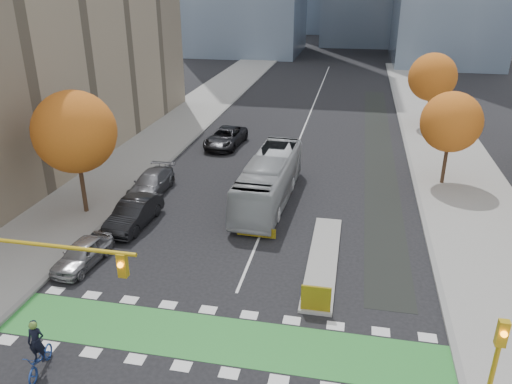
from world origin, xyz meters
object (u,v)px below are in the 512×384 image
at_px(tree_west, 75,132).
at_px(parked_car_d, 226,137).
at_px(hazard_board, 316,298).
at_px(traffic_signal_east, 497,354).
at_px(tree_east_far, 433,77).
at_px(traffic_signal_west, 9,264).
at_px(cyclist, 39,355).
at_px(parked_car_b, 134,213).
at_px(parked_car_a, 82,254).
at_px(bus, 269,180).
at_px(tree_east_near, 451,122).
at_px(parked_car_c, 151,183).

xyz_separation_m(tree_west, parked_car_d, (5.50, 15.79, -4.77)).
height_order(hazard_board, traffic_signal_east, traffic_signal_east).
xyz_separation_m(tree_east_far, traffic_signal_west, (-20.43, -38.51, -1.21)).
bearing_deg(cyclist, parked_car_b, 87.70).
relative_size(hazard_board, cyclist, 0.58).
bearing_deg(hazard_board, traffic_signal_west, -158.45).
distance_m(tree_east_far, parked_car_b, 34.27).
relative_size(parked_car_a, parked_car_d, 0.69).
bearing_deg(tree_east_far, bus, -120.71).
distance_m(cyclist, parked_car_a, 8.05).
bearing_deg(tree_east_near, parked_car_a, -142.33).
distance_m(hazard_board, cyclist, 11.97).
distance_m(hazard_board, parked_car_d, 25.82).
xyz_separation_m(tree_east_far, parked_car_a, (-21.32, -32.07, -4.52)).
bearing_deg(traffic_signal_east, parked_car_c, 139.71).
distance_m(hazard_board, bus, 12.93).
xyz_separation_m(tree_east_far, parked_car_c, (-21.50, -21.97, -4.46)).
distance_m(traffic_signal_west, cyclist, 3.79).
xyz_separation_m(tree_east_near, traffic_signal_west, (-19.93, -22.51, -0.83)).
xyz_separation_m(traffic_signal_west, traffic_signal_east, (18.43, 0.00, -1.30)).
bearing_deg(parked_car_a, tree_east_near, 43.05).
height_order(cyclist, bus, bus).
distance_m(tree_west, tree_east_near, 26.01).
bearing_deg(hazard_board, parked_car_a, 172.32).
distance_m(tree_east_near, traffic_signal_west, 30.08).
height_order(traffic_signal_west, cyclist, traffic_signal_west).
bearing_deg(hazard_board, tree_east_near, 65.80).
bearing_deg(tree_east_near, traffic_signal_east, -93.81).
bearing_deg(tree_east_near, hazard_board, -114.20).
distance_m(cyclist, parked_car_c, 17.96).
distance_m(hazard_board, tree_east_far, 35.13).
height_order(traffic_signal_west, traffic_signal_east, traffic_signal_west).
distance_m(cyclist, parked_car_b, 12.79).
distance_m(parked_car_b, parked_car_d, 16.93).
bearing_deg(tree_east_far, cyclist, -115.41).
bearing_deg(bus, parked_car_d, 120.41).
bearing_deg(traffic_signal_east, cyclist, -175.81).
height_order(tree_west, traffic_signal_east, tree_west).
bearing_deg(tree_west, cyclist, -67.78).
height_order(tree_west, tree_east_near, tree_west).
bearing_deg(tree_west, tree_east_far, 46.70).
bearing_deg(parked_car_a, parked_car_b, 86.72).
bearing_deg(tree_west, parked_car_d, 70.79).
relative_size(traffic_signal_east, parked_car_d, 0.68).
bearing_deg(parked_car_c, parked_car_d, 77.45).
distance_m(hazard_board, tree_east_near, 19.93).
bearing_deg(parked_car_a, tree_west, 123.04).
bearing_deg(traffic_signal_east, tree_west, 150.93).
relative_size(hazard_board, bus, 0.12).
distance_m(tree_west, parked_car_a, 8.43).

